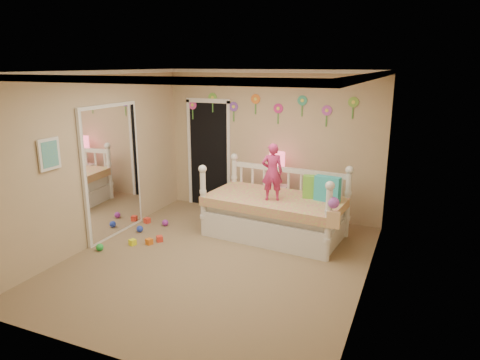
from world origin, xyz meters
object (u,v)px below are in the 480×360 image
at_px(nightstand, 276,203).
at_px(child, 272,172).
at_px(table_lamp, 277,164).
at_px(daybed, 275,201).

bearing_deg(nightstand, child, -80.74).
relative_size(nightstand, table_lamp, 1.07).
xyz_separation_m(daybed, child, (0.00, -0.17, 0.51)).
distance_m(child, nightstand, 1.21).
height_order(daybed, nightstand, daybed).
bearing_deg(daybed, child, -83.95).
bearing_deg(nightstand, daybed, -77.77).
bearing_deg(nightstand, table_lamp, -94.60).
bearing_deg(table_lamp, daybed, -73.18).
height_order(daybed, table_lamp, table_lamp).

